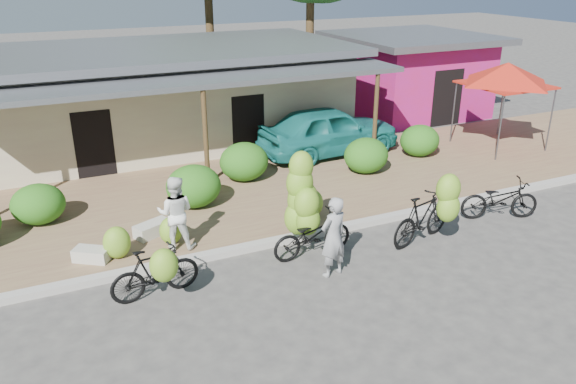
{
  "coord_description": "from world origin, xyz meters",
  "views": [
    {
      "loc": [
        -4.24,
        -8.52,
        6.01
      ],
      "look_at": [
        0.69,
        2.11,
        1.2
      ],
      "focal_mm": 35.0,
      "sensor_mm": 36.0,
      "label": 1
    }
  ],
  "objects_px": {
    "red_canopy": "(507,74)",
    "bike_far_right": "(500,199)",
    "bike_left": "(156,271)",
    "teal_van": "(329,130)",
    "vendor": "(333,237)",
    "bystander": "(175,213)",
    "bike_center": "(307,215)",
    "sack_near": "(153,229)",
    "bike_right": "(427,214)",
    "sack_far": "(92,255)"
  },
  "relations": [
    {
      "from": "sack_near",
      "to": "vendor",
      "type": "relative_size",
      "value": 0.49
    },
    {
      "from": "bike_far_right",
      "to": "sack_far",
      "type": "relative_size",
      "value": 2.76
    },
    {
      "from": "bike_far_right",
      "to": "vendor",
      "type": "xyz_separation_m",
      "value": [
        -5.15,
        -0.68,
        0.36
      ]
    },
    {
      "from": "sack_near",
      "to": "bike_right",
      "type": "bearing_deg",
      "value": -26.62
    },
    {
      "from": "bike_left",
      "to": "sack_near",
      "type": "xyz_separation_m",
      "value": [
        0.46,
        2.53,
        -0.32
      ]
    },
    {
      "from": "sack_far",
      "to": "bystander",
      "type": "xyz_separation_m",
      "value": [
        1.81,
        -0.17,
        0.7
      ]
    },
    {
      "from": "bike_right",
      "to": "bystander",
      "type": "bearing_deg",
      "value": 54.22
    },
    {
      "from": "bike_far_right",
      "to": "teal_van",
      "type": "bearing_deg",
      "value": 35.66
    },
    {
      "from": "bike_right",
      "to": "vendor",
      "type": "relative_size",
      "value": 1.16
    },
    {
      "from": "red_canopy",
      "to": "sack_near",
      "type": "xyz_separation_m",
      "value": [
        -12.27,
        -1.83,
        -2.34
      ]
    },
    {
      "from": "bike_center",
      "to": "sack_near",
      "type": "xyz_separation_m",
      "value": [
        -3.0,
        1.99,
        -0.59
      ]
    },
    {
      "from": "red_canopy",
      "to": "bike_center",
      "type": "xyz_separation_m",
      "value": [
        -9.27,
        -3.83,
        -1.75
      ]
    },
    {
      "from": "bike_center",
      "to": "vendor",
      "type": "bearing_deg",
      "value": 178.66
    },
    {
      "from": "bike_right",
      "to": "bike_center",
      "type": "bearing_deg",
      "value": 57.34
    },
    {
      "from": "sack_near",
      "to": "vendor",
      "type": "xyz_separation_m",
      "value": [
        3.01,
        -3.16,
        0.6
      ]
    },
    {
      "from": "bike_right",
      "to": "sack_far",
      "type": "xyz_separation_m",
      "value": [
        -7.07,
        2.15,
        -0.48
      ]
    },
    {
      "from": "bike_left",
      "to": "bike_right",
      "type": "bearing_deg",
      "value": -98.05
    },
    {
      "from": "bike_left",
      "to": "bike_center",
      "type": "xyz_separation_m",
      "value": [
        3.46,
        0.53,
        0.27
      ]
    },
    {
      "from": "red_canopy",
      "to": "bike_center",
      "type": "relative_size",
      "value": 1.55
    },
    {
      "from": "sack_far",
      "to": "vendor",
      "type": "bearing_deg",
      "value": -29.17
    },
    {
      "from": "red_canopy",
      "to": "bike_far_right",
      "type": "relative_size",
      "value": 1.69
    },
    {
      "from": "bike_left",
      "to": "bystander",
      "type": "xyz_separation_m",
      "value": [
        0.83,
        1.68,
        0.37
      ]
    },
    {
      "from": "sack_far",
      "to": "bike_left",
      "type": "bearing_deg",
      "value": -61.99
    },
    {
      "from": "red_canopy",
      "to": "bike_right",
      "type": "height_order",
      "value": "red_canopy"
    },
    {
      "from": "bike_far_right",
      "to": "bystander",
      "type": "bearing_deg",
      "value": 99.29
    },
    {
      "from": "bike_left",
      "to": "teal_van",
      "type": "height_order",
      "value": "teal_van"
    },
    {
      "from": "bike_left",
      "to": "bystander",
      "type": "height_order",
      "value": "bystander"
    },
    {
      "from": "vendor",
      "to": "bike_left",
      "type": "bearing_deg",
      "value": -23.95
    },
    {
      "from": "sack_near",
      "to": "sack_far",
      "type": "distance_m",
      "value": 1.59
    },
    {
      "from": "bike_center",
      "to": "sack_near",
      "type": "distance_m",
      "value": 3.65
    },
    {
      "from": "bike_far_right",
      "to": "sack_near",
      "type": "distance_m",
      "value": 8.53
    },
    {
      "from": "bike_left",
      "to": "teal_van",
      "type": "bearing_deg",
      "value": -54.49
    },
    {
      "from": "red_canopy",
      "to": "bike_right",
      "type": "bearing_deg",
      "value": -144.94
    },
    {
      "from": "sack_near",
      "to": "bystander",
      "type": "xyz_separation_m",
      "value": [
        0.37,
        -0.85,
        0.69
      ]
    },
    {
      "from": "bike_left",
      "to": "sack_near",
      "type": "bearing_deg",
      "value": -15.48
    },
    {
      "from": "bystander",
      "to": "teal_van",
      "type": "xyz_separation_m",
      "value": [
        6.22,
        4.4,
        -0.03
      ]
    },
    {
      "from": "sack_near",
      "to": "bystander",
      "type": "bearing_deg",
      "value": -66.11
    },
    {
      "from": "bike_left",
      "to": "teal_van",
      "type": "xyz_separation_m",
      "value": [
        7.05,
        6.08,
        0.33
      ]
    },
    {
      "from": "bike_left",
      "to": "vendor",
      "type": "distance_m",
      "value": 3.54
    },
    {
      "from": "sack_far",
      "to": "bike_center",
      "type": "bearing_deg",
      "value": -16.53
    },
    {
      "from": "bike_far_right",
      "to": "sack_near",
      "type": "height_order",
      "value": "bike_far_right"
    },
    {
      "from": "red_canopy",
      "to": "sack_near",
      "type": "height_order",
      "value": "red_canopy"
    },
    {
      "from": "sack_near",
      "to": "bike_left",
      "type": "bearing_deg",
      "value": -100.22
    },
    {
      "from": "red_canopy",
      "to": "bike_left",
      "type": "height_order",
      "value": "red_canopy"
    },
    {
      "from": "bystander",
      "to": "vendor",
      "type": "bearing_deg",
      "value": 162.68
    },
    {
      "from": "bike_left",
      "to": "vendor",
      "type": "xyz_separation_m",
      "value": [
        3.47,
        -0.63,
        0.28
      ]
    },
    {
      "from": "sack_far",
      "to": "teal_van",
      "type": "height_order",
      "value": "teal_van"
    },
    {
      "from": "red_canopy",
      "to": "bike_left",
      "type": "xyz_separation_m",
      "value": [
        -12.73,
        -4.36,
        -2.02
      ]
    },
    {
      "from": "bystander",
      "to": "red_canopy",
      "type": "bearing_deg",
      "value": -143.35
    },
    {
      "from": "bike_left",
      "to": "bike_far_right",
      "type": "bearing_deg",
      "value": -94.93
    }
  ]
}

